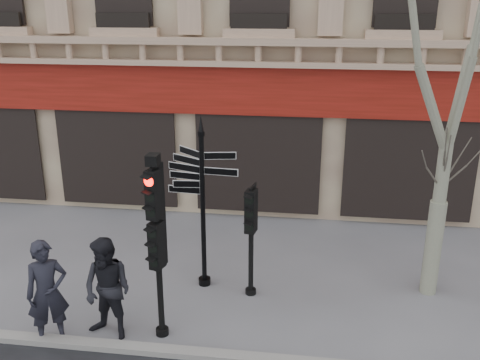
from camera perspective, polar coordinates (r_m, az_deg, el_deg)
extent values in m
plane|color=slate|center=(10.85, -0.99, -14.06)|extent=(80.00, 80.00, 0.00)
cube|color=gray|center=(9.69, -2.33, -18.23)|extent=(80.00, 0.25, 0.12)
cube|color=#621309|center=(14.13, 2.01, 9.54)|extent=(28.00, 0.25, 1.30)
cube|color=#A08068|center=(13.77, 1.95, 13.37)|extent=(28.00, 0.35, 0.74)
cylinder|color=black|center=(11.12, -3.97, -3.58)|extent=(0.10, 0.10, 3.32)
cylinder|color=black|center=(11.82, -3.79, -10.70)|extent=(0.26, 0.26, 0.15)
cone|color=black|center=(10.53, -4.21, 6.09)|extent=(0.11, 0.11, 0.33)
cylinder|color=black|center=(9.57, -8.72, -8.11)|extent=(0.11, 0.11, 3.19)
cylinder|color=black|center=(10.35, -8.29, -15.67)|extent=(0.24, 0.24, 0.13)
cube|color=black|center=(9.46, -8.79, -6.76)|extent=(0.44, 0.36, 0.86)
cube|color=black|center=(9.10, -9.09, -1.44)|extent=(0.44, 0.36, 0.86)
sphere|color=#FF0C05|center=(9.02, -9.16, -0.06)|extent=(0.18, 0.18, 0.18)
cube|color=black|center=(8.91, -9.29, 2.16)|extent=(0.26, 0.30, 0.18)
cylinder|color=black|center=(10.93, 1.19, -6.77)|extent=(0.11, 0.11, 2.33)
cylinder|color=black|center=(11.46, 1.15, -11.73)|extent=(0.24, 0.24, 0.13)
cube|color=black|center=(10.64, 1.21, -3.26)|extent=(0.43, 0.34, 0.89)
cylinder|color=gray|center=(11.75, 19.89, -6.83)|extent=(0.34, 0.34, 2.05)
cylinder|color=gray|center=(11.19, 20.79, 0.52)|extent=(0.26, 0.26, 1.31)
imported|color=black|center=(10.17, -19.87, -11.26)|extent=(0.86, 0.78, 1.97)
imported|color=black|center=(10.01, -13.93, -11.26)|extent=(1.11, 0.97, 1.94)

